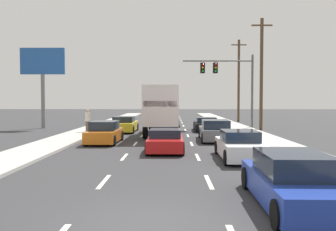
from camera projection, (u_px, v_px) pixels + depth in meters
name	position (u px, v px, depth m)	size (l,w,h in m)	color
ground_plane	(166.00, 129.00, 32.51)	(140.00, 140.00, 0.00)	#333335
sidewalk_right	(250.00, 133.00, 27.45)	(2.53, 80.00, 0.14)	#B2AFA8
sidewalk_left	(81.00, 133.00, 27.58)	(2.53, 80.00, 0.14)	#B2AFA8
lane_markings	(166.00, 132.00, 29.05)	(3.54, 57.00, 0.01)	silver
car_yellow	(124.00, 125.00, 29.57)	(1.97, 4.35, 1.29)	yellow
car_orange	(105.00, 133.00, 21.94)	(1.86, 4.07, 1.35)	orange
box_truck	(163.00, 108.00, 26.58)	(2.59, 8.91, 3.61)	white
car_red	(165.00, 141.00, 18.48)	(1.88, 4.09, 1.15)	red
car_black	(206.00, 125.00, 30.55)	(1.97, 4.44, 1.17)	black
car_gray	(215.00, 131.00, 23.27)	(2.07, 4.63, 1.36)	slate
car_white	(240.00, 146.00, 15.96)	(1.84, 4.26, 1.28)	white
car_blue	(293.00, 182.00, 8.89)	(1.94, 4.56, 1.34)	#1E389E
traffic_signal_mast	(224.00, 74.00, 32.92)	(6.50, 0.69, 6.81)	#595B56
utility_pole_mid	(261.00, 73.00, 31.00)	(1.80, 0.28, 9.69)	brown
utility_pole_far	(239.00, 80.00, 42.63)	(1.80, 0.28, 9.79)	brown
roadside_billboard	(43.00, 71.00, 33.23)	(4.14, 0.36, 7.48)	slate
pedestrian_near_corner	(88.00, 121.00, 28.32)	(0.38, 0.38, 1.75)	brown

